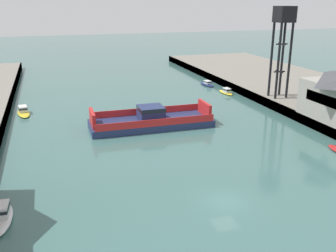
# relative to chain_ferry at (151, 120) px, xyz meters

# --- Properties ---
(ground_plane) EXTENTS (400.00, 400.00, 0.00)m
(ground_plane) POSITION_rel_chain_ferry_xyz_m (0.81, -25.38, -1.04)
(ground_plane) COLOR #3D6660
(chain_ferry) EXTENTS (19.34, 6.98, 3.33)m
(chain_ferry) POSITION_rel_chain_ferry_xyz_m (0.00, 0.00, 0.00)
(chain_ferry) COLOR navy
(chain_ferry) RESTS_ON ground
(moored_boat_near_left) EXTENTS (2.81, 6.39, 1.40)m
(moored_boat_near_left) POSITION_rel_chain_ferry_xyz_m (-19.70, 13.62, -0.51)
(moored_boat_near_left) COLOR yellow
(moored_boat_near_left) RESTS_ON ground
(moored_boat_near_right) EXTENTS (1.88, 5.22, 1.27)m
(moored_boat_near_right) POSITION_rel_chain_ferry_xyz_m (21.32, 16.76, -0.56)
(moored_boat_near_right) COLOR yellow
(moored_boat_near_right) RESTS_ON ground
(moored_boat_mid_right) EXTENTS (2.11, 5.80, 1.55)m
(moored_boat_mid_right) POSITION_rel_chain_ferry_xyz_m (-20.15, -22.30, -0.46)
(moored_boat_mid_right) COLOR white
(moored_boat_mid_right) RESTS_ON ground
(moored_boat_far_left) EXTENTS (2.23, 5.39, 1.22)m
(moored_boat_far_left) POSITION_rel_chain_ferry_xyz_m (20.60, 25.54, -0.59)
(moored_boat_far_left) COLOR navy
(moored_boat_far_left) RESTS_ON ground
(crane_tower) EXTENTS (3.07, 3.07, 16.54)m
(crane_tower) POSITION_rel_chain_ferry_xyz_m (26.42, 5.40, 13.33)
(crane_tower) COLOR black
(crane_tower) RESTS_ON quay_right
(bollard_right_far) EXTENTS (0.32, 0.32, 0.71)m
(bollard_right_far) POSITION_rel_chain_ferry_xyz_m (24.38, -12.43, 1.00)
(bollard_right_far) COLOR black
(bollard_right_far) RESTS_ON quay_right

